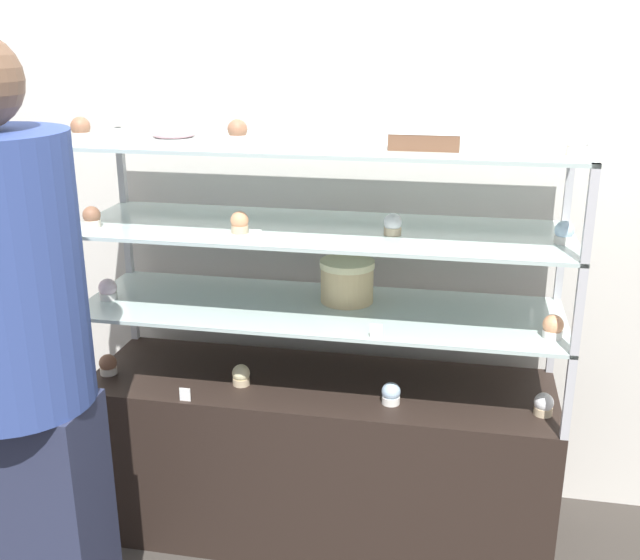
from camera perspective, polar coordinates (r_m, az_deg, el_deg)
ground_plane at (r=2.85m, az=-0.00°, el=-18.34°), size 20.00×20.00×0.00m
back_wall at (r=2.69m, az=1.60°, el=9.72°), size 8.00×0.05×2.60m
display_base at (r=2.69m, az=-0.00°, el=-13.33°), size 1.56×0.48×0.59m
display_riser_lower at (r=2.44m, az=-0.00°, el=-2.39°), size 1.56×0.48×0.27m
display_riser_middle at (r=2.36m, az=-0.00°, el=3.67°), size 1.56×0.48×0.27m
display_riser_upper at (r=2.31m, az=-0.00°, el=10.08°), size 1.56×0.48×0.27m
layer_cake_centerpiece at (r=2.47m, az=2.08°, el=-0.06°), size 0.18×0.18×0.14m
sheet_cake_frosted at (r=2.20m, az=7.99°, el=10.62°), size 0.20×0.13×0.06m
cupcake_0 at (r=2.68m, az=-15.85°, el=-6.24°), size 0.06×0.06×0.07m
cupcake_1 at (r=2.52m, az=-6.03°, el=-7.24°), size 0.06×0.06×0.07m
cupcake_2 at (r=2.40m, az=5.43°, el=-8.62°), size 0.06×0.06×0.07m
cupcake_3 at (r=2.43m, az=16.67°, el=-9.08°), size 0.06×0.06×0.07m
price_tag_0 at (r=2.45m, az=-10.24°, el=-8.58°), size 0.04×0.00×0.04m
cupcake_4 at (r=2.60m, az=-15.87°, el=-0.71°), size 0.06×0.06×0.07m
cupcake_5 at (r=2.30m, az=17.32°, el=-3.44°), size 0.06×0.06×0.07m
price_tag_1 at (r=2.20m, az=4.30°, el=-3.90°), size 0.04×0.00×0.04m
cupcake_6 at (r=2.47m, az=-17.00°, el=4.59°), size 0.06×0.06×0.07m
cupcake_7 at (r=2.31m, az=-6.15°, el=4.36°), size 0.06×0.06×0.07m
cupcake_8 at (r=2.28m, az=5.56°, el=4.21°), size 0.06×0.06×0.07m
cupcake_9 at (r=2.29m, az=18.11°, el=3.44°), size 0.06×0.06×0.07m
price_tag_2 at (r=2.18m, az=-4.93°, el=3.30°), size 0.04×0.00×0.04m
cupcake_10 at (r=2.45m, az=-17.77°, el=10.87°), size 0.06×0.06×0.07m
cupcake_11 at (r=2.29m, az=-6.30°, el=11.13°), size 0.06×0.06×0.07m
cupcake_12 at (r=2.17m, az=19.04°, el=9.83°), size 0.06×0.06×0.07m
price_tag_3 at (r=2.12m, az=-4.88°, el=10.25°), size 0.04×0.00×0.04m
donut_glazed at (r=2.47m, az=-11.10°, el=11.09°), size 0.14×0.14×0.04m
customer_figure at (r=2.07m, az=-22.38°, el=-5.53°), size 0.40×0.40×1.72m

